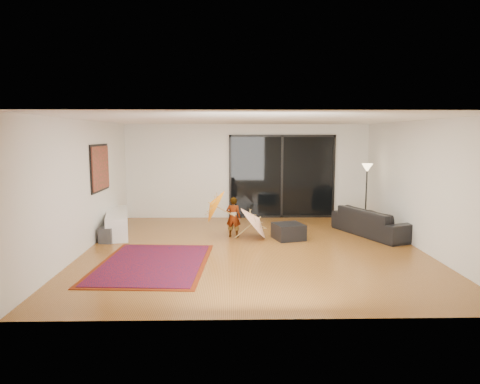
{
  "coord_description": "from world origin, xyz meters",
  "views": [
    {
      "loc": [
        -0.48,
        -8.81,
        2.39
      ],
      "look_at": [
        -0.27,
        0.88,
        1.1
      ],
      "focal_mm": 32.0,
      "sensor_mm": 36.0,
      "label": 1
    }
  ],
  "objects_px": {
    "sofa": "(373,222)",
    "ottoman": "(288,231)",
    "child": "(233,217)",
    "media_console": "(117,223)"
  },
  "relations": [
    {
      "from": "child",
      "to": "media_console",
      "type": "bearing_deg",
      "value": 4.78
    },
    {
      "from": "media_console",
      "to": "ottoman",
      "type": "bearing_deg",
      "value": -22.39
    },
    {
      "from": "media_console",
      "to": "sofa",
      "type": "distance_m",
      "value": 6.21
    },
    {
      "from": "ottoman",
      "to": "child",
      "type": "xyz_separation_m",
      "value": [
        -1.27,
        0.25,
        0.3
      ]
    },
    {
      "from": "sofa",
      "to": "ottoman",
      "type": "relative_size",
      "value": 3.43
    },
    {
      "from": "sofa",
      "to": "ottoman",
      "type": "height_order",
      "value": "sofa"
    },
    {
      "from": "sofa",
      "to": "ottoman",
      "type": "distance_m",
      "value": 2.14
    },
    {
      "from": "ottoman",
      "to": "child",
      "type": "distance_m",
      "value": 1.33
    },
    {
      "from": "sofa",
      "to": "child",
      "type": "relative_size",
      "value": 2.29
    },
    {
      "from": "media_console",
      "to": "child",
      "type": "bearing_deg",
      "value": -21.3
    }
  ]
}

